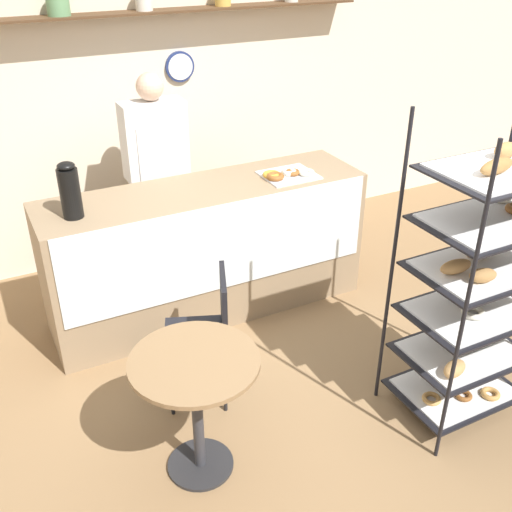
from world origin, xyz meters
name	(u,v)px	position (x,y,z in m)	size (l,w,h in m)	color
ground_plane	(287,405)	(0.00, 0.00, 0.00)	(14.00, 14.00, 0.00)	olive
back_wall	(147,99)	(0.00, 2.44, 1.37)	(10.00, 0.30, 2.70)	beige
display_counter	(207,251)	(0.00, 1.23, 0.51)	(2.37, 0.64, 1.01)	#937A5B
pastry_rack	(475,288)	(0.93, -0.45, 0.86)	(0.77, 0.58, 1.86)	black
person_worker	(157,176)	(-0.16, 1.79, 0.94)	(0.47, 0.23, 1.72)	#282833
cafe_table	(196,389)	(-0.67, -0.19, 0.56)	(0.67, 0.67, 0.75)	#262628
cafe_chair	(209,325)	(-0.37, 0.32, 0.54)	(0.49, 0.49, 0.87)	black
coffee_carafe	(70,191)	(-0.92, 1.17, 1.19)	(0.13, 0.13, 0.37)	black
donut_tray_counter	(287,174)	(0.62, 1.15, 1.03)	(0.39, 0.34, 0.05)	silver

